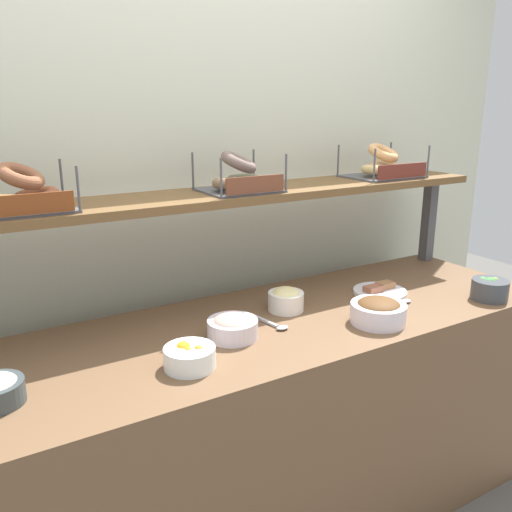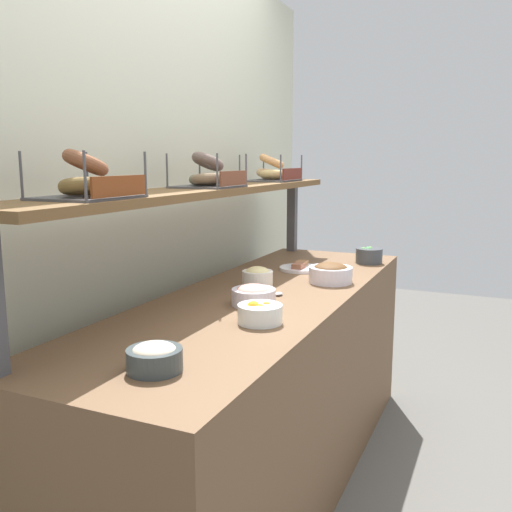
# 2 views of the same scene
# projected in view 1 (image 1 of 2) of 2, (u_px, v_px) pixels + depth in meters

# --- Properties ---
(back_wall) EXTENTS (3.49, 0.06, 2.40)m
(back_wall) POSITION_uv_depth(u_px,v_px,m) (201.00, 201.00, 2.23)
(back_wall) COLOR beige
(back_wall) RESTS_ON ground_plane
(deli_counter) EXTENTS (2.29, 0.70, 0.85)m
(deli_counter) POSITION_uv_depth(u_px,v_px,m) (269.00, 427.00, 2.00)
(deli_counter) COLOR brown
(deli_counter) RESTS_ON ground_plane
(shelf_riser_right) EXTENTS (0.05, 0.05, 0.40)m
(shelf_riser_right) POSITION_uv_depth(u_px,v_px,m) (429.00, 220.00, 2.58)
(shelf_riser_right) COLOR #4C4C51
(shelf_riser_right) RESTS_ON deli_counter
(upper_shelf) EXTENTS (2.25, 0.32, 0.03)m
(upper_shelf) POSITION_uv_depth(u_px,v_px,m) (232.00, 195.00, 1.99)
(upper_shelf) COLOR brown
(upper_shelf) RESTS_ON shelf_riser_left
(bowl_chocolate_spread) EXTENTS (0.20, 0.20, 0.09)m
(bowl_chocolate_spread) POSITION_uv_depth(u_px,v_px,m) (378.00, 311.00, 1.86)
(bowl_chocolate_spread) COLOR white
(bowl_chocolate_spread) RESTS_ON deli_counter
(bowl_lox_spread) EXTENTS (0.17, 0.17, 0.08)m
(bowl_lox_spread) POSITION_uv_depth(u_px,v_px,m) (233.00, 327.00, 1.74)
(bowl_lox_spread) COLOR silver
(bowl_lox_spread) RESTS_ON deli_counter
(bowl_veggie_mix) EXTENTS (0.14, 0.14, 0.09)m
(bowl_veggie_mix) POSITION_uv_depth(u_px,v_px,m) (490.00, 289.00, 2.09)
(bowl_veggie_mix) COLOR #3F4348
(bowl_veggie_mix) RESTS_ON deli_counter
(bowl_egg_salad) EXTENTS (0.13, 0.13, 0.09)m
(bowl_egg_salad) POSITION_uv_depth(u_px,v_px,m) (286.00, 299.00, 1.98)
(bowl_egg_salad) COLOR white
(bowl_egg_salad) RESTS_ON deli_counter
(bowl_fruit_salad) EXTENTS (0.15, 0.15, 0.08)m
(bowl_fruit_salad) POSITION_uv_depth(u_px,v_px,m) (190.00, 357.00, 1.55)
(bowl_fruit_salad) COLOR white
(bowl_fruit_salad) RESTS_ON deli_counter
(serving_plate_white) EXTENTS (0.21, 0.21, 0.04)m
(serving_plate_white) POSITION_uv_depth(u_px,v_px,m) (380.00, 291.00, 2.16)
(serving_plate_white) COLOR white
(serving_plate_white) RESTS_ON deli_counter
(serving_spoon_near_plate) EXTENTS (0.18, 0.07, 0.01)m
(serving_spoon_near_plate) POSITION_uv_depth(u_px,v_px,m) (401.00, 304.00, 2.03)
(serving_spoon_near_plate) COLOR #B7B7BC
(serving_spoon_near_plate) RESTS_ON deli_counter
(serving_spoon_by_edge) EXTENTS (0.06, 0.17, 0.01)m
(serving_spoon_by_edge) POSITION_uv_depth(u_px,v_px,m) (274.00, 324.00, 1.84)
(serving_spoon_by_edge) COLOR #B7B7BC
(serving_spoon_by_edge) RESTS_ON deli_counter
(bagel_basket_cinnamon_raisin) EXTENTS (0.29, 0.25, 0.15)m
(bagel_basket_cinnamon_raisin) POSITION_uv_depth(u_px,v_px,m) (22.00, 195.00, 1.59)
(bagel_basket_cinnamon_raisin) COLOR #4C4C51
(bagel_basket_cinnamon_raisin) RESTS_ON upper_shelf
(bagel_basket_poppy) EXTENTS (0.29, 0.26, 0.15)m
(bagel_basket_poppy) POSITION_uv_depth(u_px,v_px,m) (239.00, 178.00, 1.96)
(bagel_basket_poppy) COLOR #4C4C51
(bagel_basket_poppy) RESTS_ON upper_shelf
(bagel_basket_plain) EXTENTS (0.33, 0.24, 0.15)m
(bagel_basket_plain) POSITION_uv_depth(u_px,v_px,m) (383.00, 166.00, 2.34)
(bagel_basket_plain) COLOR #4C4C51
(bagel_basket_plain) RESTS_ON upper_shelf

